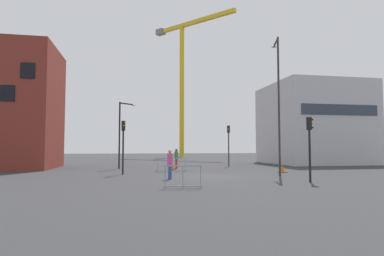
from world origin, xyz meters
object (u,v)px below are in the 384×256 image
object	(u,v)px
traffic_light_island	(123,138)
pedestrian_walking	(176,157)
construction_crane	(184,68)
traffic_cone_by_barrier	(282,169)
traffic_cone_striped	(173,167)
streetlamp_short	(122,128)
streetlamp_tall	(278,95)
pedestrian_waiting	(170,162)
traffic_light_verge	(229,139)
traffic_light_far	(310,138)

from	to	relation	value
traffic_light_island	pedestrian_walking	xyz separation A→B (m)	(4.57, 5.57, -1.51)
construction_crane	traffic_light_island	size ratio (longest dim) A/B	7.02
construction_crane	traffic_cone_by_barrier	world-z (taller)	construction_crane
pedestrian_walking	traffic_light_island	bearing A→B (deg)	-129.35
traffic_light_island	traffic_cone_striped	world-z (taller)	traffic_light_island
streetlamp_short	traffic_cone_striped	distance (m)	5.97
streetlamp_short	traffic_cone_by_barrier	distance (m)	14.31
streetlamp_tall	pedestrian_waiting	bearing A→B (deg)	-171.61
traffic_light_verge	pedestrian_walking	size ratio (longest dim) A/B	2.27
pedestrian_walking	pedestrian_waiting	xyz separation A→B (m)	(-1.71, -9.57, -0.00)
streetlamp_short	pedestrian_walking	xyz separation A→B (m)	(4.86, -0.78, -2.58)
traffic_light_island	traffic_light_verge	xyz separation A→B (m)	(9.97, 7.17, 0.16)
traffic_cone_striped	traffic_light_far	bearing A→B (deg)	-61.13
traffic_light_far	pedestrian_walking	bearing A→B (deg)	113.92
construction_crane	traffic_cone_striped	distance (m)	39.02
traffic_cone_by_barrier	traffic_cone_striped	bearing A→B (deg)	150.28
streetlamp_tall	pedestrian_waiting	xyz separation A→B (m)	(-7.57, -1.12, -4.43)
streetlamp_tall	traffic_light_island	xyz separation A→B (m)	(-10.44, 2.88, -2.91)
streetlamp_tall	streetlamp_short	world-z (taller)	streetlamp_tall
construction_crane	traffic_cone_striped	bearing A→B (deg)	-100.63
streetlamp_tall	pedestrian_walking	world-z (taller)	streetlamp_tall
construction_crane	traffic_cone_striped	xyz separation A→B (m)	(-6.46, -34.41, -17.23)
traffic_light_island	construction_crane	bearing A→B (deg)	74.72
traffic_light_far	traffic_cone_striped	bearing A→B (deg)	118.87
streetlamp_short	traffic_light_far	size ratio (longest dim) A/B	1.68
traffic_light_island	pedestrian_waiting	xyz separation A→B (m)	(2.86, -4.00, -1.52)
traffic_light_verge	traffic_cone_by_barrier	bearing A→B (deg)	-75.98
streetlamp_tall	streetlamp_short	bearing A→B (deg)	139.27
streetlamp_short	construction_crane	bearing A→B (deg)	71.42
traffic_light_verge	traffic_light_far	bearing A→B (deg)	-89.07
traffic_cone_striped	traffic_light_verge	bearing A→B (deg)	27.79
traffic_light_island	traffic_light_far	xyz separation A→B (m)	(10.20, -7.13, -0.14)
streetlamp_short	traffic_light_far	bearing A→B (deg)	-52.11
streetlamp_tall	traffic_cone_by_barrier	size ratio (longest dim) A/B	16.43
traffic_cone_by_barrier	construction_crane	bearing A→B (deg)	92.01
traffic_light_verge	traffic_light_island	bearing A→B (deg)	-144.28
streetlamp_tall	traffic_light_island	distance (m)	11.21
streetlamp_short	pedestrian_walking	bearing A→B (deg)	-9.16
construction_crane	pedestrian_waiting	size ratio (longest dim) A/B	14.93
traffic_light_island	traffic_cone_striped	bearing A→B (deg)	45.03
streetlamp_tall	traffic_light_verge	distance (m)	10.43
traffic_cone_by_barrier	traffic_light_island	bearing A→B (deg)	177.98
pedestrian_walking	pedestrian_waiting	world-z (taller)	pedestrian_walking
traffic_light_far	traffic_light_verge	distance (m)	14.30
construction_crane	traffic_light_far	world-z (taller)	construction_crane
traffic_light_island	traffic_light_far	world-z (taller)	traffic_light_island
pedestrian_waiting	traffic_light_verge	bearing A→B (deg)	57.53
traffic_cone_striped	traffic_cone_by_barrier	size ratio (longest dim) A/B	0.84
streetlamp_tall	traffic_cone_by_barrier	bearing A→B (deg)	59.85
traffic_light_far	traffic_light_verge	bearing A→B (deg)	90.93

